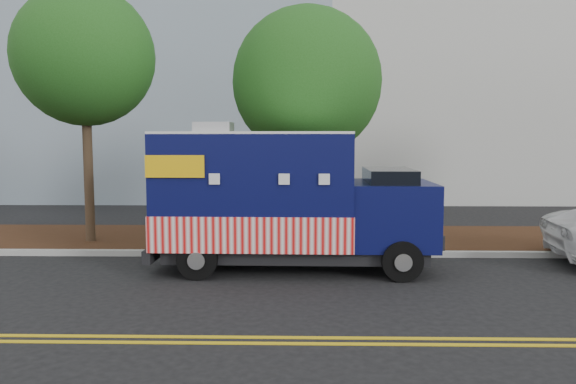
{
  "coord_description": "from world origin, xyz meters",
  "views": [
    {
      "loc": [
        0.6,
        -12.75,
        3.06
      ],
      "look_at": [
        0.33,
        0.6,
        1.74
      ],
      "focal_mm": 35.0,
      "sensor_mm": 36.0,
      "label": 1
    }
  ],
  "objects": [
    {
      "name": "mulch_strip",
      "position": [
        0.0,
        3.5,
        0.07
      ],
      "size": [
        120.0,
        4.0,
        0.15
      ],
      "primitive_type": "cube",
      "color": "#321C0D",
      "rests_on": "ground"
    },
    {
      "name": "tree_b",
      "position": [
        0.81,
        3.43,
        4.6
      ],
      "size": [
        4.25,
        4.25,
        6.74
      ],
      "color": "#38281C",
      "rests_on": "ground"
    },
    {
      "name": "centerline_near",
      "position": [
        0.0,
        -4.45,
        0.01
      ],
      "size": [
        120.0,
        0.1,
        0.01
      ],
      "primitive_type": "cube",
      "color": "gold",
      "rests_on": "ground"
    },
    {
      "name": "tree_a",
      "position": [
        -5.26,
        2.68,
        5.22
      ],
      "size": [
        3.79,
        3.79,
        7.13
      ],
      "color": "#38281C",
      "rests_on": "ground"
    },
    {
      "name": "curb",
      "position": [
        0.0,
        1.4,
        0.07
      ],
      "size": [
        120.0,
        0.18,
        0.15
      ],
      "primitive_type": "cube",
      "color": "#9E9E99",
      "rests_on": "ground"
    },
    {
      "name": "food_truck",
      "position": [
        0.14,
        0.08,
        1.54
      ],
      "size": [
        6.48,
        2.55,
        3.39
      ],
      "rotation": [
        0.0,
        0.0,
        -0.02
      ],
      "color": "black",
      "rests_on": "ground"
    },
    {
      "name": "centerline_far",
      "position": [
        0.0,
        -4.7,
        0.01
      ],
      "size": [
        120.0,
        0.1,
        0.01
      ],
      "primitive_type": "cube",
      "color": "gold",
      "rests_on": "ground"
    },
    {
      "name": "ground",
      "position": [
        0.0,
        0.0,
        0.0
      ],
      "size": [
        120.0,
        120.0,
        0.0
      ],
      "primitive_type": "plane",
      "color": "black",
      "rests_on": "ground"
    },
    {
      "name": "sign_post",
      "position": [
        -1.73,
        2.0,
        1.2
      ],
      "size": [
        0.06,
        0.06,
        2.4
      ],
      "primitive_type": "cube",
      "color": "#473828",
      "rests_on": "ground"
    }
  ]
}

